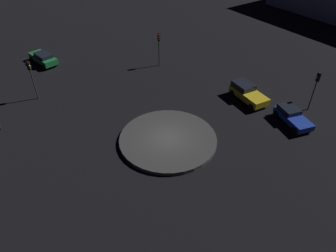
{
  "coord_description": "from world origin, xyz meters",
  "views": [
    {
      "loc": [
        -13.31,
        16.37,
        17.82
      ],
      "look_at": [
        0.0,
        0.0,
        1.66
      ],
      "focal_mm": 33.25,
      "sensor_mm": 36.0,
      "label": 1
    }
  ],
  "objects": [
    {
      "name": "ground_plane",
      "position": [
        0.0,
        0.0,
        0.0
      ],
      "size": [
        117.79,
        117.79,
        0.0
      ],
      "primitive_type": "plane",
      "color": "black"
    },
    {
      "name": "roundabout_island",
      "position": [
        0.0,
        0.0,
        0.17
      ],
      "size": [
        8.61,
        8.61,
        0.35
      ],
      "primitive_type": "cylinder",
      "color": "#383838",
      "rests_on": "ground_plane"
    },
    {
      "name": "car_green",
      "position": [
        21.95,
        -1.94,
        0.77
      ],
      "size": [
        4.61,
        2.27,
        1.44
      ],
      "rotation": [
        0.0,
        0.0,
        -0.09
      ],
      "color": "#1E7238",
      "rests_on": "ground_plane"
    },
    {
      "name": "car_yellow",
      "position": [
        -2.15,
        -10.55,
        0.82
      ],
      "size": [
        4.72,
        3.42,
        1.58
      ],
      "rotation": [
        0.0,
        0.0,
        2.74
      ],
      "color": "gold",
      "rests_on": "ground_plane"
    },
    {
      "name": "car_blue",
      "position": [
        -7.39,
        -9.52,
        0.72
      ],
      "size": [
        4.26,
        3.56,
        1.34
      ],
      "rotation": [
        0.0,
        0.0,
        2.58
      ],
      "color": "#1E38A5",
      "rests_on": "ground_plane"
    },
    {
      "name": "traffic_light_southwest",
      "position": [
        -7.88,
        -12.75,
        2.94
      ],
      "size": [
        0.37,
        0.4,
        4.13
      ],
      "rotation": [
        0.0,
        0.0,
        1.02
      ],
      "color": "#2D2D2D",
      "rests_on": "ground_plane"
    },
    {
      "name": "traffic_light_southeast",
      "position": [
        10.18,
        -10.77,
        2.95
      ],
      "size": [
        0.38,
        0.39,
        4.15
      ],
      "rotation": [
        0.0,
        0.0,
        2.33
      ],
      "color": "#2D2D2D",
      "rests_on": "ground_plane"
    },
    {
      "name": "traffic_light_east",
      "position": [
        15.14,
        3.29,
        3.05
      ],
      "size": [
        0.38,
        0.34,
        4.29
      ],
      "rotation": [
        0.0,
        0.0,
        -2.93
      ],
      "color": "#2D2D2D",
      "rests_on": "ground_plane"
    }
  ]
}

